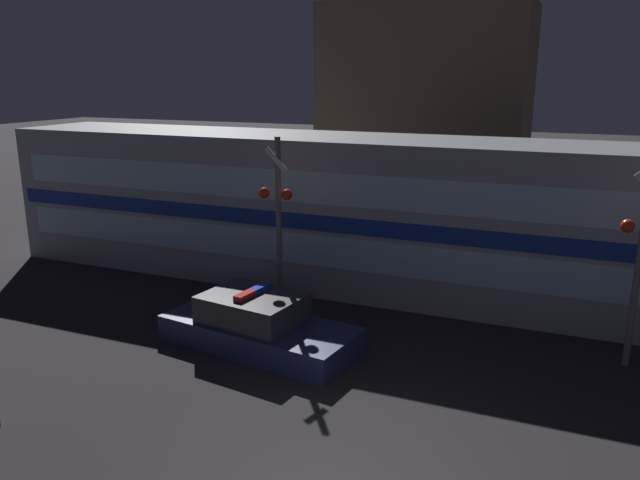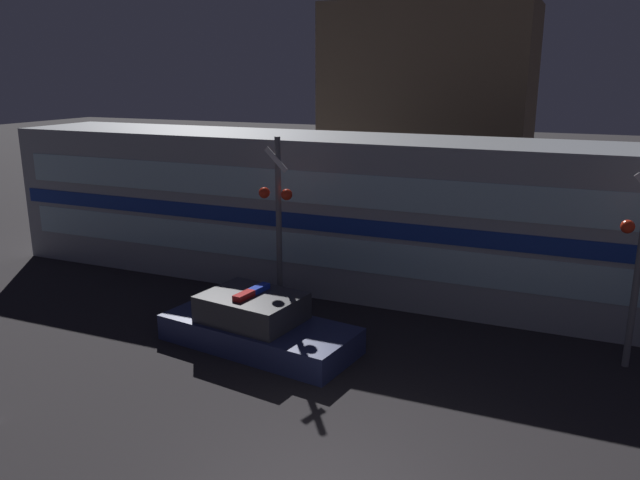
# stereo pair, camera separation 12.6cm
# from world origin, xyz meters

# --- Properties ---
(train) EXTENTS (21.61, 3.10, 4.05)m
(train) POSITION_xyz_m (-2.46, 8.96, 2.03)
(train) COLOR #999EA5
(train) RESTS_ON ground_plane
(police_car) EXTENTS (4.44, 2.35, 1.26)m
(police_car) POSITION_xyz_m (-3.31, 4.27, 0.46)
(police_car) COLOR navy
(police_car) RESTS_ON ground_plane
(crossing_signal_far) EXTENTS (0.84, 0.34, 4.29)m
(crossing_signal_far) POSITION_xyz_m (-3.68, 6.04, 2.45)
(crossing_signal_far) COLOR slate
(crossing_signal_far) RESTS_ON ground_plane
(building_left) EXTENTS (7.45, 4.47, 8.16)m
(building_left) POSITION_xyz_m (-2.94, 17.27, 4.08)
(building_left) COLOR brown
(building_left) RESTS_ON ground_plane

